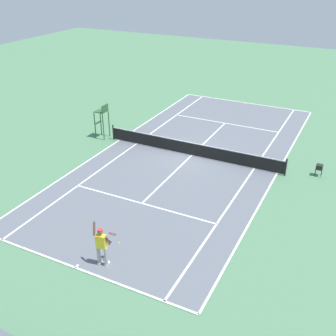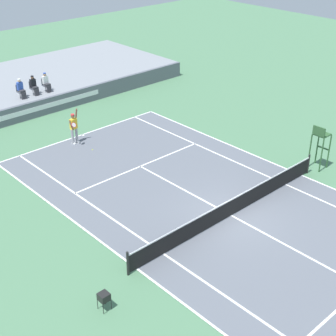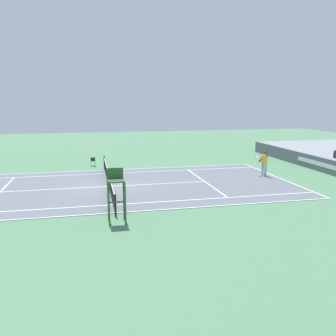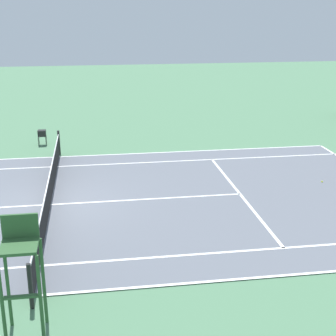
% 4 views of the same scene
% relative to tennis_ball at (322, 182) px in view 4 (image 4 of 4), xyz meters
% --- Properties ---
extents(ground_plane, '(80.00, 80.00, 0.00)m').
position_rel_tennis_ball_xyz_m(ground_plane, '(0.73, -9.74, -0.03)').
color(ground_plane, '#4C7A56').
extents(court, '(11.08, 23.88, 0.03)m').
position_rel_tennis_ball_xyz_m(court, '(0.73, -9.74, -0.02)').
color(court, slate).
rests_on(court, ground).
extents(net, '(11.98, 0.10, 1.07)m').
position_rel_tennis_ball_xyz_m(net, '(0.73, -9.74, 0.49)').
color(net, black).
rests_on(net, ground).
extents(tennis_ball, '(0.07, 0.07, 0.07)m').
position_rel_tennis_ball_xyz_m(tennis_ball, '(0.00, 0.00, 0.00)').
color(tennis_ball, '#D1E533').
rests_on(tennis_ball, ground).
extents(umpire_chair, '(0.77, 0.77, 2.44)m').
position_rel_tennis_ball_xyz_m(umpire_chair, '(7.51, -9.74, 1.52)').
color(umpire_chair, '#2D562D').
rests_on(umpire_chair, ground).
extents(ball_hopper, '(0.36, 0.36, 0.70)m').
position_rel_tennis_ball_xyz_m(ball_hopper, '(-6.95, -10.60, 0.54)').
color(ball_hopper, black).
rests_on(ball_hopper, ground).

